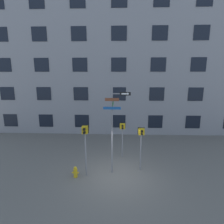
% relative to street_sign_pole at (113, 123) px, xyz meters
% --- Properties ---
extents(ground_plane, '(60.00, 60.00, 0.00)m').
position_rel_street_sign_pole_xyz_m(ground_plane, '(0.27, -0.28, -2.93)').
color(ground_plane, '#595651').
extents(building_facade, '(24.00, 0.63, 12.80)m').
position_rel_street_sign_pole_xyz_m(building_facade, '(0.27, 6.97, 3.47)').
color(building_facade, gray).
rests_on(building_facade, ground_plane).
extents(street_sign_pole, '(1.44, 0.87, 4.94)m').
position_rel_street_sign_pole_xyz_m(street_sign_pole, '(0.00, 0.00, 0.00)').
color(street_sign_pole, slate).
rests_on(street_sign_pole, ground_plane).
extents(pedestrian_signal_left, '(0.37, 0.40, 2.87)m').
position_rel_street_sign_pole_xyz_m(pedestrian_signal_left, '(-1.50, -0.35, -0.68)').
color(pedestrian_signal_left, slate).
rests_on(pedestrian_signal_left, ground_plane).
extents(pedestrian_signal_right, '(0.39, 0.40, 2.56)m').
position_rel_street_sign_pole_xyz_m(pedestrian_signal_right, '(1.58, 0.36, -0.93)').
color(pedestrian_signal_right, slate).
rests_on(pedestrian_signal_right, ground_plane).
extents(pedestrian_signal_across, '(0.41, 0.40, 2.37)m').
position_rel_street_sign_pole_xyz_m(pedestrian_signal_across, '(0.55, 2.02, -1.05)').
color(pedestrian_signal_across, slate).
rests_on(pedestrian_signal_across, ground_plane).
extents(fire_hydrant, '(0.38, 0.22, 0.62)m').
position_rel_street_sign_pole_xyz_m(fire_hydrant, '(-2.06, -0.54, -2.63)').
color(fire_hydrant, gold).
rests_on(fire_hydrant, ground_plane).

